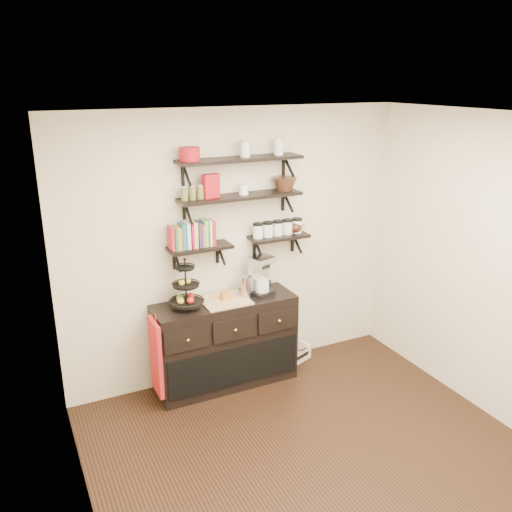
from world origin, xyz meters
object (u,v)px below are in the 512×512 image
object	(u,v)px
sideboard	(225,342)
radio	(297,353)
coffee_maker	(260,276)
fruit_stand	(186,292)

from	to	relation	value
sideboard	radio	distance (m)	0.96
sideboard	coffee_maker	bearing A→B (deg)	3.83
fruit_stand	radio	world-z (taller)	fruit_stand
fruit_stand	coffee_maker	distance (m)	0.78
fruit_stand	radio	bearing A→B (deg)	3.61
radio	fruit_stand	bearing A→B (deg)	161.70
radio	coffee_maker	bearing A→B (deg)	164.72
radio	sideboard	bearing A→B (deg)	163.46
fruit_stand	coffee_maker	xyz separation A→B (m)	(0.78, 0.02, 0.02)
coffee_maker	radio	bearing A→B (deg)	-8.53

